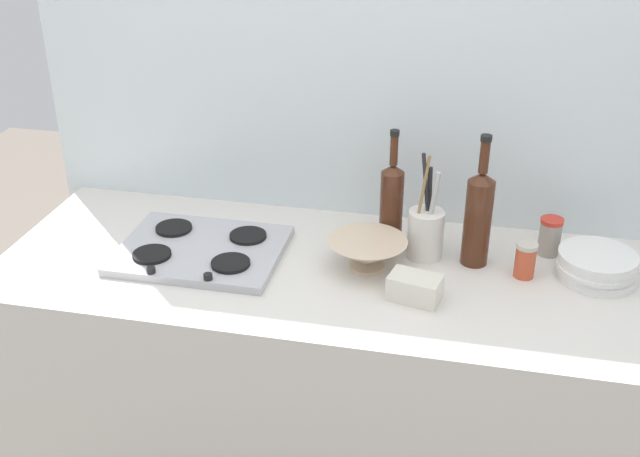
# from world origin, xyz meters

# --- Properties ---
(counter_block) EXTENTS (1.80, 0.70, 0.90)m
(counter_block) POSITION_xyz_m (0.00, 0.00, 0.45)
(counter_block) COLOR silver
(counter_block) RESTS_ON ground
(backsplash_panel) EXTENTS (1.90, 0.06, 2.10)m
(backsplash_panel) POSITION_xyz_m (0.00, 0.38, 1.05)
(backsplash_panel) COLOR silver
(backsplash_panel) RESTS_ON ground
(stovetop_hob) EXTENTS (0.46, 0.36, 0.04)m
(stovetop_hob) POSITION_xyz_m (-0.35, 0.00, 0.91)
(stovetop_hob) COLOR #B2B2B7
(stovetop_hob) RESTS_ON counter_block
(plate_stack) EXTENTS (0.21, 0.21, 0.07)m
(plate_stack) POSITION_xyz_m (0.74, 0.10, 0.94)
(plate_stack) COLOR white
(plate_stack) RESTS_ON counter_block
(wine_bottle_leftmost) EXTENTS (0.07, 0.07, 0.35)m
(wine_bottle_leftmost) POSITION_xyz_m (0.17, 0.17, 1.03)
(wine_bottle_leftmost) COLOR #472314
(wine_bottle_leftmost) RESTS_ON counter_block
(wine_bottle_mid_left) EXTENTS (0.07, 0.07, 0.38)m
(wine_bottle_mid_left) POSITION_xyz_m (0.41, 0.12, 1.05)
(wine_bottle_mid_left) COLOR #472314
(wine_bottle_mid_left) RESTS_ON counter_block
(mixing_bowl) EXTENTS (0.22, 0.22, 0.09)m
(mixing_bowl) POSITION_xyz_m (0.13, 0.02, 0.95)
(mixing_bowl) COLOR beige
(mixing_bowl) RESTS_ON counter_block
(butter_dish) EXTENTS (0.15, 0.11, 0.07)m
(butter_dish) POSITION_xyz_m (0.27, -0.11, 0.93)
(butter_dish) COLOR silver
(butter_dish) RESTS_ON counter_block
(utensil_crock) EXTENTS (0.10, 0.10, 0.31)m
(utensil_crock) POSITION_xyz_m (0.28, 0.12, 0.98)
(utensil_crock) COLOR silver
(utensil_crock) RESTS_ON counter_block
(condiment_jar_front) EXTENTS (0.06, 0.06, 0.10)m
(condiment_jar_front) POSITION_xyz_m (0.55, 0.07, 0.95)
(condiment_jar_front) COLOR #C64C2D
(condiment_jar_front) RESTS_ON counter_block
(condiment_jar_rear) EXTENTS (0.06, 0.06, 0.11)m
(condiment_jar_rear) POSITION_xyz_m (0.62, 0.21, 0.96)
(condiment_jar_rear) COLOR #9E998C
(condiment_jar_rear) RESTS_ON counter_block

